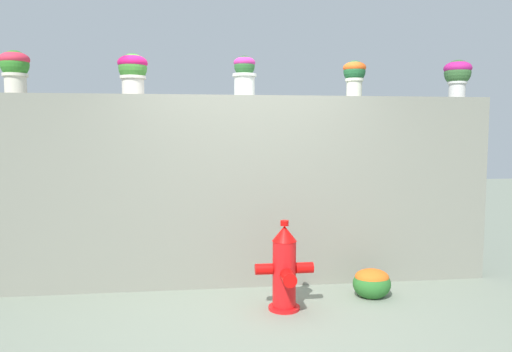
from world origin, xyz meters
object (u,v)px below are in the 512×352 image
(potted_plant_3, at_px, (354,74))
(potted_plant_4, at_px, (458,74))
(flower_bush_left, at_px, (372,282))
(potted_plant_1, at_px, (133,70))
(fire_hydrant, at_px, (284,270))
(potted_plant_0, at_px, (15,67))
(potted_plant_2, at_px, (244,73))

(potted_plant_3, distance_m, potted_plant_4, 1.23)
(flower_bush_left, bearing_deg, potted_plant_1, 165.59)
(potted_plant_3, height_order, fire_hydrant, potted_plant_3)
(potted_plant_0, relative_size, potted_plant_1, 1.01)
(potted_plant_0, distance_m, flower_bush_left, 4.25)
(potted_plant_4, bearing_deg, potted_plant_0, -179.40)
(potted_plant_2, height_order, fire_hydrant, potted_plant_2)
(potted_plant_2, relative_size, flower_bush_left, 1.11)
(potted_plant_1, xyz_separation_m, potted_plant_3, (2.42, 0.02, -0.00))
(potted_plant_4, distance_m, fire_hydrant, 3.07)
(potted_plant_1, distance_m, potted_plant_4, 3.65)
(potted_plant_1, relative_size, flower_bush_left, 1.10)
(potted_plant_2, bearing_deg, potted_plant_3, -0.68)
(potted_plant_2, xyz_separation_m, flower_bush_left, (1.24, -0.66, -2.17))
(flower_bush_left, bearing_deg, potted_plant_3, 90.92)
(potted_plant_1, height_order, fire_hydrant, potted_plant_1)
(potted_plant_4, xyz_separation_m, flower_bush_left, (-1.22, -0.66, -2.20))
(potted_plant_4, distance_m, flower_bush_left, 2.60)
(potted_plant_2, bearing_deg, potted_plant_0, -178.73)
(potted_plant_4, bearing_deg, flower_bush_left, -151.75)
(potted_plant_0, bearing_deg, flower_bush_left, -9.55)
(potted_plant_0, height_order, potted_plant_2, potted_plant_0)
(potted_plant_4, bearing_deg, fire_hydrant, -157.61)
(potted_plant_1, height_order, potted_plant_3, potted_plant_1)
(potted_plant_0, height_order, potted_plant_3, potted_plant_0)
(potted_plant_0, distance_m, fire_hydrant, 3.39)
(potted_plant_0, bearing_deg, potted_plant_1, 0.89)
(potted_plant_3, bearing_deg, fire_hydrant, -136.96)
(fire_hydrant, bearing_deg, flower_bush_left, 14.13)
(potted_plant_0, xyz_separation_m, fire_hydrant, (2.64, -0.85, -1.96))
(potted_plant_2, distance_m, flower_bush_left, 2.59)
(potted_plant_2, relative_size, potted_plant_4, 1.00)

